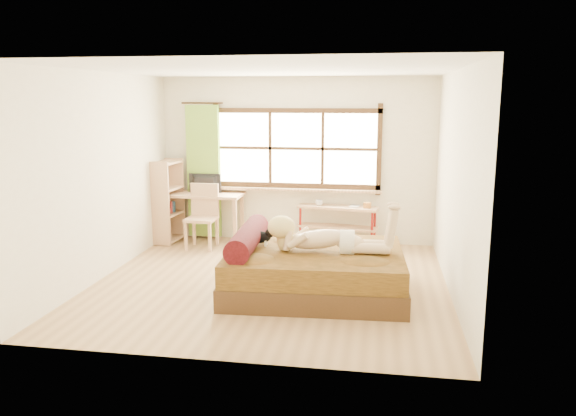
% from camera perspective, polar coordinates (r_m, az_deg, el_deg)
% --- Properties ---
extents(floor, '(4.50, 4.50, 0.00)m').
position_cam_1_polar(floor, '(7.36, -1.77, -7.58)').
color(floor, '#9E754C').
rests_on(floor, ground).
extents(ceiling, '(4.50, 4.50, 0.00)m').
position_cam_1_polar(ceiling, '(6.98, -1.90, 13.91)').
color(ceiling, white).
rests_on(ceiling, wall_back).
extents(wall_back, '(4.50, 0.00, 4.50)m').
position_cam_1_polar(wall_back, '(9.24, 0.86, 4.84)').
color(wall_back, silver).
rests_on(wall_back, floor).
extents(wall_front, '(4.50, 0.00, 4.50)m').
position_cam_1_polar(wall_front, '(4.89, -6.92, -0.86)').
color(wall_front, silver).
rests_on(wall_front, floor).
extents(wall_left, '(0.00, 4.50, 4.50)m').
position_cam_1_polar(wall_left, '(7.79, -18.31, 3.12)').
color(wall_left, silver).
rests_on(wall_left, floor).
extents(wall_right, '(0.00, 4.50, 4.50)m').
position_cam_1_polar(wall_right, '(6.97, 16.64, 2.33)').
color(wall_right, silver).
rests_on(wall_right, floor).
extents(window, '(2.80, 0.16, 1.46)m').
position_cam_1_polar(window, '(9.20, 0.84, 5.81)').
color(window, '#FFEDBF').
rests_on(window, wall_back).
extents(curtain, '(0.55, 0.10, 2.20)m').
position_cam_1_polar(curtain, '(9.50, -8.55, 3.68)').
color(curtain, '#518524').
rests_on(curtain, wall_back).
extents(bed, '(2.23, 1.82, 0.82)m').
position_cam_1_polar(bed, '(6.94, 2.35, -6.22)').
color(bed, '#33230F').
rests_on(bed, floor).
extents(woman, '(1.52, 0.50, 0.64)m').
position_cam_1_polar(woman, '(6.73, 4.05, -1.80)').
color(woman, tan).
rests_on(woman, bed).
extents(kitten, '(0.33, 0.14, 0.26)m').
position_cam_1_polar(kitten, '(7.05, -2.92, -2.81)').
color(kitten, black).
rests_on(kitten, bed).
extents(desk, '(1.30, 0.61, 0.81)m').
position_cam_1_polar(desk, '(9.39, -8.58, 0.83)').
color(desk, tan).
rests_on(desk, floor).
extents(monitor, '(0.55, 0.08, 0.31)m').
position_cam_1_polar(monitor, '(9.39, -8.53, 2.48)').
color(monitor, black).
rests_on(monitor, desk).
extents(chair, '(0.46, 0.46, 1.02)m').
position_cam_1_polar(chair, '(9.05, -8.63, -0.44)').
color(chair, tan).
rests_on(chair, floor).
extents(pipe_shelf, '(1.32, 0.52, 0.73)m').
position_cam_1_polar(pipe_shelf, '(9.13, 5.12, -0.86)').
color(pipe_shelf, tan).
rests_on(pipe_shelf, floor).
extents(cup, '(0.13, 0.13, 0.09)m').
position_cam_1_polar(cup, '(9.11, 3.18, 0.53)').
color(cup, gray).
rests_on(cup, pipe_shelf).
extents(book, '(0.18, 0.23, 0.02)m').
position_cam_1_polar(book, '(9.08, 6.32, 0.21)').
color(book, gray).
rests_on(book, pipe_shelf).
extents(bookshelf, '(0.39, 0.62, 1.36)m').
position_cam_1_polar(bookshelf, '(9.45, -12.13, 0.70)').
color(bookshelf, tan).
rests_on(bookshelf, floor).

